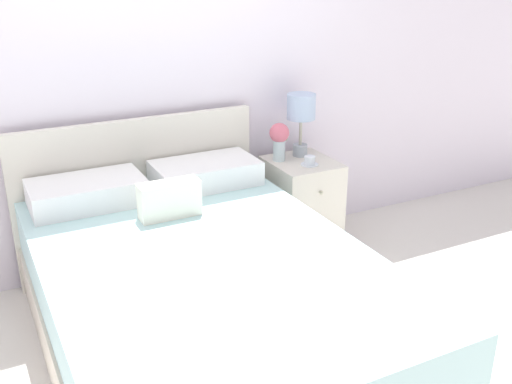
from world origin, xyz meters
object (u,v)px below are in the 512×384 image
(teacup, at_px, (310,161))
(nightstand, at_px, (301,205))
(bed, at_px, (201,297))
(table_lamp, at_px, (301,112))
(flower_vase, at_px, (280,138))

(teacup, bearing_deg, nightstand, 92.82)
(bed, bearing_deg, table_lamp, 39.30)
(flower_vase, height_order, teacup, flower_vase)
(bed, relative_size, flower_vase, 8.73)
(nightstand, xyz_separation_m, teacup, (0.00, -0.08, 0.33))
(nightstand, bearing_deg, flower_vase, 146.64)
(table_lamp, bearing_deg, teacup, -102.66)
(flower_vase, bearing_deg, nightstand, -33.36)
(bed, distance_m, nightstand, 1.27)
(table_lamp, distance_m, flower_vase, 0.23)
(table_lamp, xyz_separation_m, flower_vase, (-0.17, -0.03, -0.15))
(nightstand, relative_size, flower_vase, 2.46)
(flower_vase, bearing_deg, table_lamp, 8.52)
(table_lamp, bearing_deg, nightstand, -113.65)
(nightstand, height_order, table_lamp, table_lamp)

